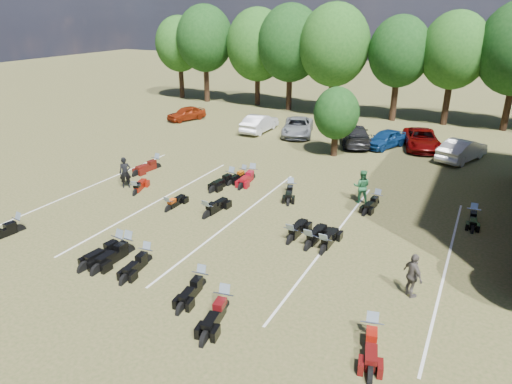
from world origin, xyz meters
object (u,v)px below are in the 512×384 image
Objects in this scene: person_green at (362,186)px; motorcycle_14 at (157,168)px; person_black at (125,173)px; motorcycle_7 at (136,194)px; car_4 at (385,139)px; motorcycle_3 at (119,252)px; motorcycle_0 at (19,231)px; car_0 at (186,113)px; person_grey at (413,276)px.

motorcycle_14 is (-13.66, -0.52, -0.94)m from person_green.
person_black is at bearing -72.36° from motorcycle_14.
motorcycle_7 is at bearing -66.62° from person_black.
motorcycle_14 is at bearing 60.63° from person_black.
person_black reaches higher than car_4.
motorcycle_3 is (-6.69, -21.65, -0.67)m from car_4.
person_black reaches higher than motorcycle_0.
person_black reaches higher than car_0.
person_black is 0.99× the size of person_green.
motorcycle_7 is 4.64m from motorcycle_14.
motorcycle_3 is at bearing 106.15° from motorcycle_7.
car_4 reaches higher than motorcycle_3.
person_green is at bearing -177.00° from motorcycle_7.
person_grey is 0.71× the size of motorcycle_14.
person_grey is (4.01, -7.83, -0.06)m from person_green.
person_black is at bearing 3.92° from person_green.
car_4 is 1.70× the size of motorcycle_0.
person_black is at bearing -44.87° from car_0.
person_grey reaches higher than motorcycle_7.
car_4 is 22.67m from motorcycle_3.
person_green is 8.80m from person_grey.
person_grey is (5.24, -19.22, 0.20)m from car_4.
motorcycle_14 is (-5.74, 9.73, 0.00)m from motorcycle_3.
motorcycle_3 is at bearing -52.20° from motorcycle_14.
car_0 is 1.63× the size of motorcycle_0.
person_grey is 17.89m from motorcycle_0.
car_0 is at bearing 124.89° from motorcycle_3.
motorcycle_7 is at bearing 80.89° from motorcycle_0.
motorcycle_3 reaches higher than motorcycle_7.
motorcycle_0 is 6.45m from motorcycle_7.
motorcycle_0 is 10.44m from motorcycle_14.
car_0 is 23.40m from person_green.
car_0 is at bearing -44.64° from person_green.
car_0 is at bearing 112.91° from motorcycle_0.
motorcycle_3 reaches higher than motorcycle_14.
motorcycle_0 is (6.51, -22.95, -0.65)m from car_0.
car_4 is 2.11× the size of person_green.
car_4 is 1.88× the size of motorcycle_7.
car_0 is 2.18× the size of person_grey.
car_4 is at bearing 79.02° from motorcycle_3.
person_green reaches higher than motorcycle_14.
car_0 is at bearing 5.92° from person_grey.
car_4 is 25.55m from motorcycle_0.
car_4 reaches higher than car_0.
car_0 reaches higher than motorcycle_0.
person_green is at bearing 58.52° from motorcycle_3.
motorcycle_0 is 0.95× the size of motorcycle_14.
motorcycle_7 is (8.31, -16.76, -0.65)m from car_0.
person_green is 0.75× the size of motorcycle_3.
person_black is 3.81m from motorcycle_14.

